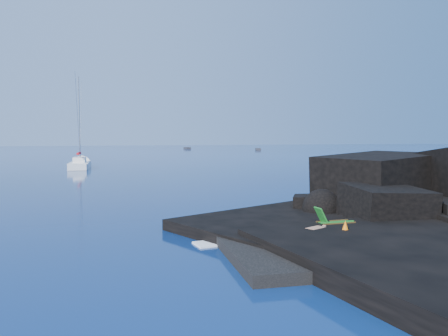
{
  "coord_description": "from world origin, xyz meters",
  "views": [
    {
      "loc": [
        -4.14,
        -11.95,
        3.81
      ],
      "look_at": [
        4.12,
        12.58,
        2.0
      ],
      "focal_mm": 35.0,
      "sensor_mm": 36.0,
      "label": 1
    }
  ],
  "objects_px": {
    "distant_boat_a": "(187,149)",
    "distant_boat_b": "(258,150)",
    "sunbather": "(316,230)",
    "sailboat": "(80,168)",
    "deck_chair": "(336,217)",
    "marker_cone": "(345,229)"
  },
  "relations": [
    {
      "from": "distant_boat_a",
      "to": "distant_boat_b",
      "type": "relative_size",
      "value": 1.02
    },
    {
      "from": "distant_boat_a",
      "to": "distant_boat_b",
      "type": "bearing_deg",
      "value": -48.46
    },
    {
      "from": "sunbather",
      "to": "distant_boat_b",
      "type": "relative_size",
      "value": 0.42
    },
    {
      "from": "sailboat",
      "to": "distant_boat_a",
      "type": "relative_size",
      "value": 2.41
    },
    {
      "from": "deck_chair",
      "to": "marker_cone",
      "type": "relative_size",
      "value": 2.35
    },
    {
      "from": "sunbather",
      "to": "distant_boat_a",
      "type": "bearing_deg",
      "value": 55.25
    },
    {
      "from": "deck_chair",
      "to": "sunbather",
      "type": "xyz_separation_m",
      "value": [
        -1.2,
        -0.59,
        -0.3
      ]
    },
    {
      "from": "marker_cone",
      "to": "distant_boat_a",
      "type": "bearing_deg",
      "value": 78.58
    },
    {
      "from": "deck_chair",
      "to": "distant_boat_a",
      "type": "bearing_deg",
      "value": 80.01
    },
    {
      "from": "deck_chair",
      "to": "sailboat",
      "type": "bearing_deg",
      "value": 103.03
    },
    {
      "from": "sailboat",
      "to": "distant_boat_b",
      "type": "height_order",
      "value": "sailboat"
    },
    {
      "from": "marker_cone",
      "to": "distant_boat_b",
      "type": "relative_size",
      "value": 0.13
    },
    {
      "from": "sailboat",
      "to": "marker_cone",
      "type": "relative_size",
      "value": 18.94
    },
    {
      "from": "distant_boat_a",
      "to": "distant_boat_b",
      "type": "distance_m",
      "value": 26.13
    },
    {
      "from": "distant_boat_a",
      "to": "distant_boat_b",
      "type": "xyz_separation_m",
      "value": [
        17.11,
        -19.75,
        0.0
      ]
    },
    {
      "from": "distant_boat_a",
      "to": "marker_cone",
      "type": "bearing_deg",
      "value": -100.76
    },
    {
      "from": "distant_boat_b",
      "to": "sunbather",
      "type": "bearing_deg",
      "value": -92.65
    },
    {
      "from": "sailboat",
      "to": "marker_cone",
      "type": "distance_m",
      "value": 44.8
    },
    {
      "from": "sunbather",
      "to": "distant_boat_a",
      "type": "distance_m",
      "value": 130.63
    },
    {
      "from": "sunbather",
      "to": "distant_boat_a",
      "type": "relative_size",
      "value": 0.42
    },
    {
      "from": "sunbather",
      "to": "distant_boat_b",
      "type": "bearing_deg",
      "value": 44.99
    },
    {
      "from": "deck_chair",
      "to": "distant_boat_a",
      "type": "height_order",
      "value": "deck_chair"
    }
  ]
}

